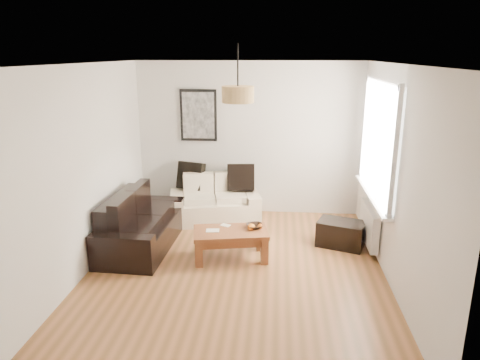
# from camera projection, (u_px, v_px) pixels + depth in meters

# --- Properties ---
(floor) EXTENTS (4.50, 4.50, 0.00)m
(floor) POSITION_uv_depth(u_px,v_px,m) (236.00, 270.00, 5.71)
(floor) COLOR brown
(floor) RESTS_ON ground
(ceiling) EXTENTS (3.80, 4.50, 0.00)m
(ceiling) POSITION_uv_depth(u_px,v_px,m) (235.00, 64.00, 4.99)
(ceiling) COLOR white
(ceiling) RESTS_ON floor
(wall_back) EXTENTS (3.80, 0.04, 2.60)m
(wall_back) POSITION_uv_depth(u_px,v_px,m) (249.00, 139.00, 7.50)
(wall_back) COLOR silver
(wall_back) RESTS_ON floor
(wall_front) EXTENTS (3.80, 0.04, 2.60)m
(wall_front) POSITION_uv_depth(u_px,v_px,m) (205.00, 256.00, 3.20)
(wall_front) COLOR silver
(wall_front) RESTS_ON floor
(wall_left) EXTENTS (0.04, 4.50, 2.60)m
(wall_left) POSITION_uv_depth(u_px,v_px,m) (85.00, 170.00, 5.51)
(wall_left) COLOR silver
(wall_left) RESTS_ON floor
(wall_right) EXTENTS (0.04, 4.50, 2.60)m
(wall_right) POSITION_uv_depth(u_px,v_px,m) (395.00, 178.00, 5.19)
(wall_right) COLOR silver
(wall_right) RESTS_ON floor
(window_bay) EXTENTS (0.14, 1.90, 1.60)m
(window_bay) POSITION_uv_depth(u_px,v_px,m) (380.00, 140.00, 5.87)
(window_bay) COLOR white
(window_bay) RESTS_ON wall_right
(radiator) EXTENTS (0.10, 0.90, 0.52)m
(radiator) POSITION_uv_depth(u_px,v_px,m) (369.00, 225.00, 6.22)
(radiator) COLOR white
(radiator) RESTS_ON wall_right
(poster) EXTENTS (0.62, 0.04, 0.87)m
(poster) POSITION_uv_depth(u_px,v_px,m) (199.00, 115.00, 7.43)
(poster) COLOR black
(poster) RESTS_ON wall_back
(pendant_shade) EXTENTS (0.40, 0.40, 0.20)m
(pendant_shade) POSITION_uv_depth(u_px,v_px,m) (238.00, 94.00, 5.38)
(pendant_shade) COLOR tan
(pendant_shade) RESTS_ON ceiling
(loveseat_cream) EXTENTS (1.61, 1.10, 0.73)m
(loveseat_cream) POSITION_uv_depth(u_px,v_px,m) (215.00, 199.00, 7.36)
(loveseat_cream) COLOR beige
(loveseat_cream) RESTS_ON floor
(sofa_leather) EXTENTS (0.91, 1.77, 0.75)m
(sofa_leather) POSITION_uv_depth(u_px,v_px,m) (142.00, 222.00, 6.33)
(sofa_leather) COLOR black
(sofa_leather) RESTS_ON floor
(coffee_table) EXTENTS (1.08, 0.72, 0.41)m
(coffee_table) POSITION_uv_depth(u_px,v_px,m) (231.00, 244.00, 6.00)
(coffee_table) COLOR brown
(coffee_table) RESTS_ON floor
(ottoman) EXTENTS (0.76, 0.61, 0.37)m
(ottoman) POSITION_uv_depth(u_px,v_px,m) (341.00, 234.00, 6.40)
(ottoman) COLOR black
(ottoman) RESTS_ON floor
(cushion_left) EXTENTS (0.48, 0.29, 0.46)m
(cushion_left) POSITION_uv_depth(u_px,v_px,m) (191.00, 176.00, 7.47)
(cushion_left) COLOR black
(cushion_left) RESTS_ON loveseat_cream
(cushion_right) EXTENTS (0.46, 0.19, 0.45)m
(cushion_right) POSITION_uv_depth(u_px,v_px,m) (241.00, 177.00, 7.40)
(cushion_right) COLOR black
(cushion_right) RESTS_ON loveseat_cream
(fruit_bowl) EXTENTS (0.29, 0.29, 0.05)m
(fruit_bowl) POSITION_uv_depth(u_px,v_px,m) (255.00, 226.00, 6.02)
(fruit_bowl) COLOR black
(fruit_bowl) RESTS_ON coffee_table
(orange_a) EXTENTS (0.08, 0.08, 0.07)m
(orange_a) POSITION_uv_depth(u_px,v_px,m) (252.00, 226.00, 5.97)
(orange_a) COLOR orange
(orange_a) RESTS_ON fruit_bowl
(orange_b) EXTENTS (0.08, 0.08, 0.07)m
(orange_b) POSITION_uv_depth(u_px,v_px,m) (260.00, 226.00, 5.98)
(orange_b) COLOR orange
(orange_b) RESTS_ON fruit_bowl
(orange_c) EXTENTS (0.10, 0.10, 0.09)m
(orange_c) POSITION_uv_depth(u_px,v_px,m) (251.00, 227.00, 5.96)
(orange_c) COLOR orange
(orange_c) RESTS_ON fruit_bowl
(papers) EXTENTS (0.19, 0.14, 0.01)m
(papers) POSITION_uv_depth(u_px,v_px,m) (213.00, 230.00, 5.94)
(papers) COLOR white
(papers) RESTS_ON coffee_table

